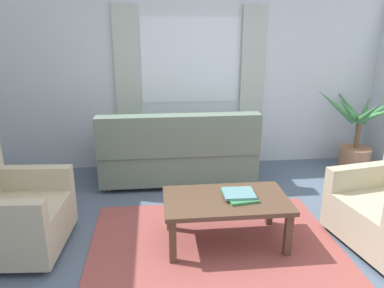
% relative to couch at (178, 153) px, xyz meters
% --- Properties ---
extents(ground_plane, '(6.24, 6.24, 0.00)m').
position_rel_couch_xyz_m(ground_plane, '(0.22, -1.61, -0.37)').
color(ground_plane, slate).
extents(wall_back, '(5.32, 0.12, 2.60)m').
position_rel_couch_xyz_m(wall_back, '(0.22, 0.65, 0.93)').
color(wall_back, silver).
rests_on(wall_back, ground_plane).
extents(window_with_curtains, '(1.98, 0.07, 1.40)m').
position_rel_couch_xyz_m(window_with_curtains, '(0.22, 0.57, 1.08)').
color(window_with_curtains, white).
extents(area_rug, '(2.22, 1.88, 0.01)m').
position_rel_couch_xyz_m(area_rug, '(0.22, -1.61, -0.36)').
color(area_rug, '#9E4C47').
rests_on(area_rug, ground_plane).
extents(couch, '(1.90, 0.82, 0.92)m').
position_rel_couch_xyz_m(couch, '(0.00, 0.00, 0.00)').
color(couch, slate).
rests_on(couch, ground_plane).
extents(armchair_left, '(0.88, 0.90, 0.88)m').
position_rel_couch_xyz_m(armchair_left, '(-1.56, -1.36, -0.01)').
color(armchair_left, '#BCB293').
rests_on(armchair_left, ground_plane).
extents(coffee_table, '(1.10, 0.64, 0.44)m').
position_rel_couch_xyz_m(coffee_table, '(0.33, -1.44, 0.01)').
color(coffee_table, brown).
rests_on(coffee_table, ground_plane).
extents(book_stack_on_table, '(0.30, 0.35, 0.04)m').
position_rel_couch_xyz_m(book_stack_on_table, '(0.45, -1.42, 0.09)').
color(book_stack_on_table, '#387F4C').
rests_on(book_stack_on_table, coffee_table).
extents(potted_plant, '(1.15, 1.16, 1.12)m').
position_rel_couch_xyz_m(potted_plant, '(2.40, 0.12, 0.10)').
color(potted_plant, '#9E6B4C').
rests_on(potted_plant, ground_plane).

